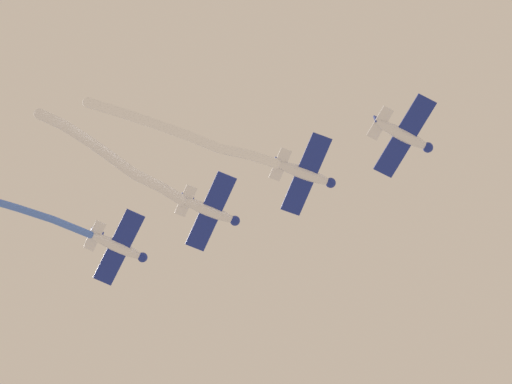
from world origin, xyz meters
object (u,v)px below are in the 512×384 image
at_px(airplane_right_wing, 210,211).
at_px(airplane_slot, 118,247).
at_px(airplane_lead, 404,135).
at_px(airplane_left_wing, 305,174).

height_order(airplane_right_wing, airplane_slot, airplane_slot).
distance_m(airplane_right_wing, airplane_slot, 8.63).
xyz_separation_m(airplane_lead, airplane_slot, (13.79, 21.89, 0.75)).
relative_size(airplane_lead, airplane_right_wing, 1.00).
xyz_separation_m(airplane_left_wing, airplane_right_wing, (4.60, 7.30, 0.25)).
xyz_separation_m(airplane_right_wing, airplane_slot, (4.60, 7.30, 0.25)).
xyz_separation_m(airplane_lead, airplane_right_wing, (9.18, 14.59, 0.50)).
bearing_deg(airplane_left_wing, airplane_slot, 135.48).
xyz_separation_m(airplane_lead, airplane_left_wing, (4.58, 7.29, 0.25)).
relative_size(airplane_left_wing, airplane_slot, 1.00).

